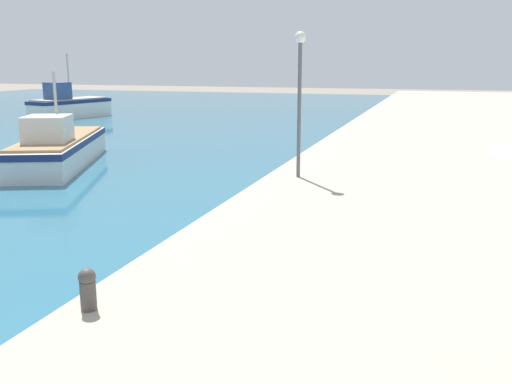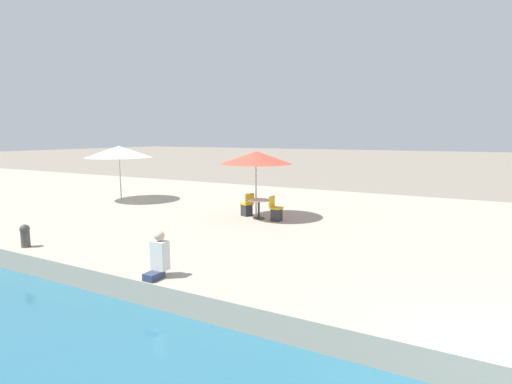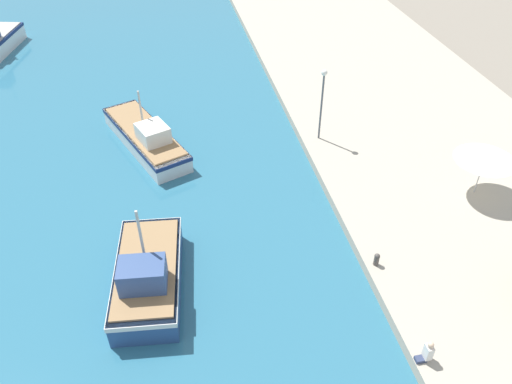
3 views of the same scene
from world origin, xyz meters
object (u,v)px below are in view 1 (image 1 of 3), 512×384
(fishing_boat_far, at_px, (69,105))
(mooring_bollard, at_px, (88,288))
(fishing_boat_mid, at_px, (58,147))
(lamppost, at_px, (300,80))

(fishing_boat_far, relative_size, mooring_bollard, 10.30)
(fishing_boat_mid, distance_m, mooring_bollard, 16.20)
(fishing_boat_mid, xyz_separation_m, fishing_boat_far, (-12.14, 17.75, 0.18))
(fishing_boat_mid, bearing_deg, mooring_bollard, -74.46)
(mooring_bollard, height_order, lamppost, lamppost)
(mooring_bollard, xyz_separation_m, lamppost, (0.59, 10.86, 2.74))
(fishing_boat_mid, height_order, fishing_boat_far, fishing_boat_far)
(mooring_bollard, relative_size, lamppost, 0.14)
(fishing_boat_far, bearing_deg, fishing_boat_mid, -42.34)
(fishing_boat_mid, relative_size, mooring_bollard, 13.15)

